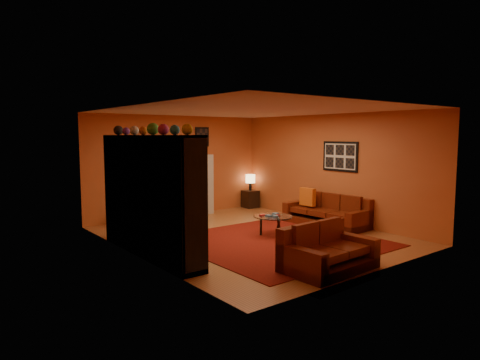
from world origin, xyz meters
TOP-DOWN VIEW (x-y plane):
  - floor at (0.00, 0.00)m, footprint 6.00×6.00m
  - ceiling at (0.00, 0.00)m, footprint 6.00×6.00m
  - wall_back at (0.00, 3.00)m, footprint 6.00×0.00m
  - wall_front at (0.00, -3.00)m, footprint 6.00×0.00m
  - wall_left at (-2.50, 0.00)m, footprint 0.00×6.00m
  - wall_right at (2.50, 0.00)m, footprint 0.00×6.00m
  - rug at (0.10, -0.70)m, footprint 3.60×3.60m
  - doorway at (-0.70, 2.96)m, footprint 0.95×0.10m
  - wall_art_right at (2.48, -0.30)m, footprint 0.03×1.00m
  - wall_art_back at (0.75, 2.98)m, footprint 0.42×0.03m
  - entertainment_unit at (-2.27, 0.00)m, footprint 0.45×3.00m
  - tv at (-2.23, -0.03)m, footprint 0.93×0.12m
  - sofa at (2.13, -0.26)m, footprint 0.90×2.04m
  - loveseat at (-0.47, -2.42)m, footprint 1.51×0.94m
  - throw_pillow at (1.95, 0.22)m, footprint 0.12×0.42m
  - coffee_table at (0.40, -0.25)m, footprint 0.82×0.82m
  - storage_cabinet at (0.47, 2.80)m, footprint 0.82×0.41m
  - bowl_chair at (-1.43, 2.50)m, footprint 0.71×0.71m
  - side_table at (2.25, 2.75)m, footprint 0.42×0.42m
  - table_lamp at (2.25, 2.75)m, footprint 0.28×0.28m

SIDE VIEW (x-z plane):
  - floor at x=0.00m, z-range 0.00..0.00m
  - rug at x=0.10m, z-range 0.00..0.01m
  - side_table at x=2.25m, z-range 0.00..0.50m
  - loveseat at x=-0.47m, z-range -0.14..0.71m
  - sofa at x=2.13m, z-range -0.14..0.71m
  - bowl_chair at x=-1.43m, z-range 0.02..0.60m
  - coffee_table at x=0.40m, z-range 0.16..0.57m
  - throw_pillow at x=1.95m, z-range 0.42..0.84m
  - storage_cabinet at x=0.47m, z-range 0.00..1.59m
  - table_lamp at x=2.25m, z-range 0.59..1.06m
  - tv at x=-2.23m, z-range 0.72..1.25m
  - doorway at x=-0.70m, z-range 0.00..2.04m
  - entertainment_unit at x=-2.27m, z-range 0.00..2.10m
  - wall_back at x=0.00m, z-range -1.70..4.30m
  - wall_front at x=0.00m, z-range -1.70..4.30m
  - wall_left at x=-2.50m, z-range -1.70..4.30m
  - wall_right at x=2.50m, z-range -1.70..4.30m
  - wall_art_right at x=2.48m, z-range 1.25..1.95m
  - wall_art_back at x=0.75m, z-range 1.79..2.31m
  - ceiling at x=0.00m, z-range 2.60..2.60m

